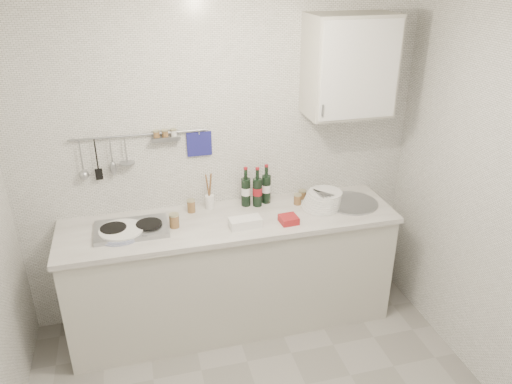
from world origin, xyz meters
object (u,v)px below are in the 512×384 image
plate_stack_sink (323,200)px  plate_stack_hob (121,232)px  wall_cabinet (349,66)px  utensil_crock (210,200)px  wine_bottles (257,186)px

plate_stack_sink → plate_stack_hob: bearing=-178.0°
wall_cabinet → utensil_crock: 1.40m
wall_cabinet → wine_bottles: size_ratio=2.26×
plate_stack_hob → utensil_crock: bearing=19.8°
utensil_crock → wall_cabinet: bearing=-4.8°
wall_cabinet → plate_stack_hob: wall_cabinet is taller
plate_stack_hob → plate_stack_sink: (1.50, 0.05, 0.03)m
wall_cabinet → plate_stack_hob: bearing=-174.8°
wall_cabinet → wine_bottles: 1.10m
wall_cabinet → plate_stack_hob: size_ratio=2.18×
plate_stack_sink → utensil_crock: bearing=167.6°
plate_stack_sink → wine_bottles: bearing=161.7°
plate_stack_hob → utensil_crock: (0.66, 0.24, 0.05)m
utensil_crock → plate_stack_sink: bearing=-12.4°
plate_stack_hob → utensil_crock: size_ratio=1.12×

